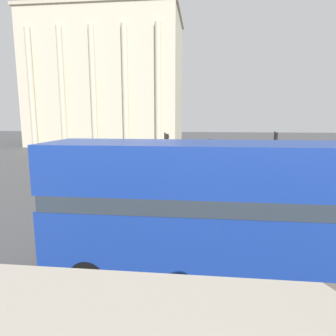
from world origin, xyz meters
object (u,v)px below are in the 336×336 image
at_px(traffic_light_far, 275,144).
at_px(pedestrian_red, 260,174).
at_px(double_decker_bus, 221,207).
at_px(pedestrian_blue, 205,152).
at_px(traffic_light_mid, 166,150).
at_px(plaza_building_left, 109,82).
at_px(traffic_light_near, 211,169).

xyz_separation_m(traffic_light_far, pedestrian_red, (-2.94, -8.80, -1.31)).
distance_m(double_decker_bus, pedestrian_blue, 25.08).
distance_m(traffic_light_mid, pedestrian_red, 7.08).
bearing_deg(plaza_building_left, traffic_light_near, -66.86).
height_order(double_decker_bus, plaza_building_left, plaza_building_left).
relative_size(double_decker_bus, pedestrian_red, 5.65).
relative_size(traffic_light_near, traffic_light_mid, 1.04).
height_order(double_decker_bus, pedestrian_red, double_decker_bus).
xyz_separation_m(double_decker_bus, traffic_light_far, (6.45, 21.30, 0.01)).
distance_m(double_decker_bus, traffic_light_near, 5.25).
xyz_separation_m(double_decker_bus, traffic_light_near, (-0.14, 5.24, 0.22)).
bearing_deg(double_decker_bus, traffic_light_far, 71.84).
bearing_deg(pedestrian_blue, traffic_light_near, 70.31).
height_order(traffic_light_mid, pedestrian_blue, traffic_light_mid).
relative_size(double_decker_bus, plaza_building_left, 0.39).
height_order(plaza_building_left, traffic_light_far, plaza_building_left).
xyz_separation_m(double_decker_bus, pedestrian_red, (3.51, 12.50, -1.30)).
height_order(traffic_light_near, traffic_light_mid, traffic_light_near).
relative_size(plaza_building_left, pedestrian_blue, 14.37).
relative_size(traffic_light_mid, pedestrian_blue, 2.10).
bearing_deg(pedestrian_red, plaza_building_left, -109.41).
relative_size(double_decker_bus, pedestrian_blue, 5.61).
bearing_deg(traffic_light_mid, pedestrian_blue, 74.38).
distance_m(double_decker_bus, traffic_light_far, 22.25).
distance_m(plaza_building_left, pedestrian_blue, 28.46).
bearing_deg(pedestrian_blue, double_decker_bus, 70.61).
distance_m(traffic_light_mid, traffic_light_far, 12.18).
bearing_deg(traffic_light_mid, double_decker_bus, -76.83).
distance_m(pedestrian_red, pedestrian_blue, 13.07).
xyz_separation_m(plaza_building_left, traffic_light_near, (17.16, -40.15, -8.60)).
height_order(plaza_building_left, traffic_light_mid, plaza_building_left).
height_order(traffic_light_mid, pedestrian_red, traffic_light_mid).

